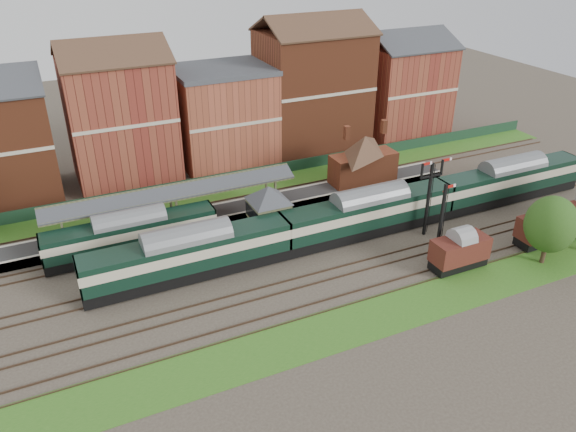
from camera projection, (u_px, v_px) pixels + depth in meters
name	position (u px, v px, depth m)	size (l,w,h in m)	color
ground	(310.00, 248.00, 55.86)	(160.00, 160.00, 0.00)	#473D33
grass_back	(251.00, 186.00, 68.64)	(90.00, 4.50, 0.06)	#2D6619
grass_front	(376.00, 317.00, 46.24)	(90.00, 5.00, 0.06)	#2D6619
fence	(245.00, 175.00, 69.90)	(90.00, 0.12, 1.50)	#193823
platform	(229.00, 212.00, 61.56)	(55.00, 3.40, 1.00)	#2D2D2D
signal_box	(269.00, 212.00, 55.84)	(5.40, 5.40, 6.00)	#657C58
brick_hut	(338.00, 214.00, 59.75)	(3.20, 2.64, 2.94)	maroon
station_building	(364.00, 158.00, 66.25)	(8.10, 8.10, 5.90)	brown
canopy	(172.00, 189.00, 57.40)	(26.00, 3.89, 4.08)	#4A4B2E
semaphore_bracket	(429.00, 194.00, 56.15)	(3.60, 0.25, 8.18)	black
semaphore_siding	(441.00, 222.00, 52.03)	(1.23, 0.25, 8.00)	black
town_backdrop	(222.00, 111.00, 72.49)	(69.00, 10.00, 16.00)	brown
dmu_train	(369.00, 212.00, 57.16)	(56.96, 2.99, 4.38)	black
platform_railcar	(131.00, 233.00, 54.03)	(16.49, 2.60, 3.80)	black
goods_van_a	(460.00, 251.00, 51.84)	(5.42, 2.35, 3.29)	black
goods_van_b	(544.00, 227.00, 55.75)	(5.47, 2.37, 3.32)	black
tree_far	(551.00, 224.00, 51.56)	(4.73, 4.73, 6.91)	#382619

